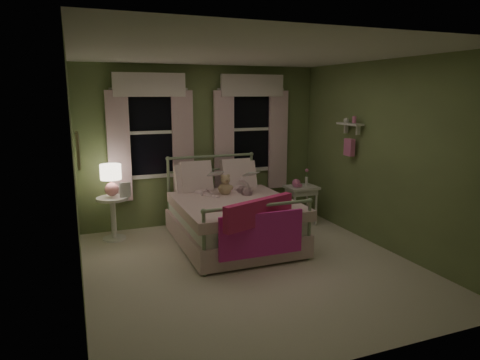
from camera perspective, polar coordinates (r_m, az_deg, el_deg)
name	(u,v)px	position (r m, az deg, el deg)	size (l,w,h in m)	color
room_shell	(252,165)	(5.17, 1.58, 2.02)	(4.20, 4.20, 4.20)	#F0E5D0
bed	(231,217)	(6.24, -1.17, -4.95)	(1.58, 2.04, 1.18)	white
pink_throw	(260,221)	(5.26, 2.70, -5.53)	(1.10, 0.50, 0.71)	#DF2B6B
child_left	(204,175)	(6.41, -4.84, 0.63)	(0.28, 0.18, 0.76)	#F7D1DD
child_right	(239,172)	(6.59, -0.17, 1.12)	(0.38, 0.30, 0.79)	#F7D1DD
book_left	(209,177)	(6.18, -4.18, 0.36)	(0.20, 0.27, 0.03)	beige
book_right	(245,177)	(6.37, 0.65, 0.34)	(0.20, 0.27, 0.02)	beige
teddy_bear	(225,186)	(6.38, -2.00, -0.82)	(0.24, 0.20, 0.32)	tan
nightstand_left	(113,212)	(6.62, -16.56, -4.16)	(0.46, 0.46, 0.65)	white
table_lamp	(111,177)	(6.51, -16.83, 0.39)	(0.30, 0.30, 0.47)	pink
book_nightstand	(120,197)	(6.50, -15.74, -2.23)	(0.16, 0.22, 0.02)	beige
nightstand_right	(301,192)	(7.13, 8.18, -1.61)	(0.50, 0.40, 0.64)	white
pink_toy	(296,183)	(7.05, 7.53, -0.43)	(0.14, 0.19, 0.14)	pink
bud_vase	(307,177)	(7.19, 8.87, 0.42)	(0.06, 0.06, 0.28)	white
window_left	(151,128)	(6.84, -11.79, 6.81)	(1.34, 0.13, 1.96)	black
window_right	(252,125)	(7.32, 1.55, 7.33)	(1.34, 0.13, 1.96)	black
wall_shelf	(350,136)	(6.68, 14.42, 5.73)	(0.15, 0.50, 0.60)	white
framed_picture	(78,150)	(5.33, -20.79, 3.75)	(0.03, 0.32, 0.42)	beige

